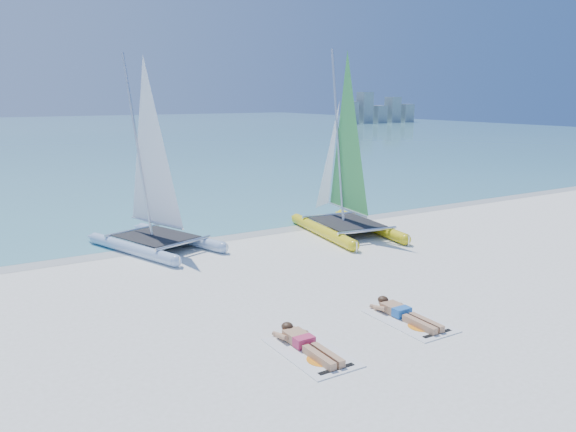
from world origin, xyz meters
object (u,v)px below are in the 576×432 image
(sunbather_b, at_px, (403,313))
(catamaran_blue, at_px, (152,190))
(towel_b, at_px, (409,321))
(towel_a, at_px, (311,352))
(catamaran_yellow, at_px, (341,173))
(sunbather_a, at_px, (305,343))

(sunbather_b, bearing_deg, catamaran_blue, 107.91)
(towel_b, relative_size, sunbather_b, 1.07)
(catamaran_blue, distance_m, sunbather_b, 8.48)
(towel_a, bearing_deg, catamaran_yellow, 50.28)
(towel_b, height_order, sunbather_b, sunbather_b)
(catamaran_yellow, bearing_deg, sunbather_a, -122.66)
(sunbather_a, distance_m, towel_b, 2.47)
(catamaran_yellow, distance_m, sunbather_a, 9.31)
(catamaran_yellow, height_order, towel_a, catamaran_yellow)
(towel_a, height_order, towel_b, same)
(catamaran_blue, relative_size, sunbather_b, 3.40)
(catamaran_blue, distance_m, towel_b, 8.68)
(catamaran_yellow, bearing_deg, towel_a, -121.89)
(sunbather_b, bearing_deg, catamaran_yellow, 63.06)
(towel_a, bearing_deg, catamaran_blue, 90.61)
(towel_a, relative_size, towel_b, 1.00)
(sunbather_a, relative_size, towel_b, 0.93)
(sunbather_a, bearing_deg, catamaran_yellow, 49.50)
(catamaran_yellow, xyz_separation_m, towel_b, (-3.45, -6.99, -1.93))
(catamaran_blue, height_order, towel_a, catamaran_blue)
(catamaran_yellow, bearing_deg, sunbather_b, -109.11)
(catamaran_blue, relative_size, sunbather_a, 3.40)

